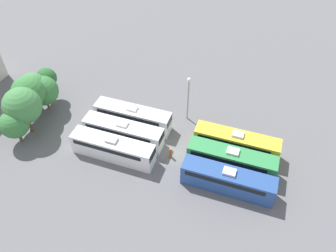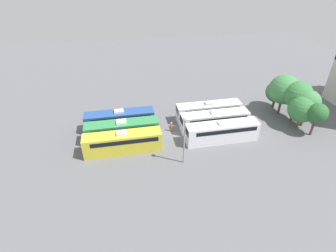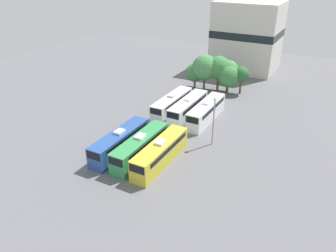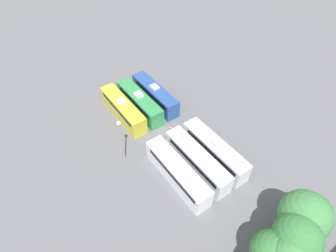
{
  "view_description": "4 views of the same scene",
  "coord_description": "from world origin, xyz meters",
  "px_view_note": "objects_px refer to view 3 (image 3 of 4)",
  "views": [
    {
      "loc": [
        -29.62,
        -9.2,
        35.9
      ],
      "look_at": [
        1.7,
        1.74,
        3.4
      ],
      "focal_mm": 35.0,
      "sensor_mm": 36.0,
      "label": 1
    },
    {
      "loc": [
        36.59,
        -7.36,
        25.71
      ],
      "look_at": [
        0.8,
        -0.38,
        2.17
      ],
      "focal_mm": 28.0,
      "sensor_mm": 36.0,
      "label": 2
    },
    {
      "loc": [
        23.04,
        -41.81,
        25.95
      ],
      "look_at": [
        0.3,
        -0.23,
        1.73
      ],
      "focal_mm": 35.0,
      "sensor_mm": 36.0,
      "label": 3
    },
    {
      "loc": [
        16.67,
        24.58,
        31.73
      ],
      "look_at": [
        -0.45,
        0.34,
        2.14
      ],
      "focal_mm": 28.0,
      "sensor_mm": 36.0,
      "label": 4
    }
  ],
  "objects_px": {
    "bus_5": "(206,111)",
    "tree_0": "(195,73)",
    "bus_1": "(141,146)",
    "bus_3": "(172,104)",
    "bus_0": "(120,141)",
    "depot_building": "(247,36)",
    "light_pole": "(214,113)",
    "bus_4": "(188,107)",
    "tree_3": "(229,70)",
    "bus_2": "(161,152)",
    "tree_2": "(219,68)",
    "worker_person": "(164,128)",
    "tree_4": "(229,76)",
    "tree_5": "(242,75)",
    "tree_1": "(205,67)"
  },
  "relations": [
    {
      "from": "bus_5",
      "to": "tree_0",
      "type": "bearing_deg",
      "value": 121.37
    },
    {
      "from": "bus_1",
      "to": "bus_3",
      "type": "xyz_separation_m",
      "value": [
        -3.4,
        16.02,
        0.0
      ]
    },
    {
      "from": "bus_0",
      "to": "depot_building",
      "type": "height_order",
      "value": "depot_building"
    },
    {
      "from": "bus_5",
      "to": "light_pole",
      "type": "bearing_deg",
      "value": -60.66
    },
    {
      "from": "bus_1",
      "to": "bus_5",
      "type": "relative_size",
      "value": 1.0
    },
    {
      "from": "bus_4",
      "to": "tree_3",
      "type": "relative_size",
      "value": 1.75
    },
    {
      "from": "bus_2",
      "to": "bus_5",
      "type": "distance_m",
      "value": 16.06
    },
    {
      "from": "tree_2",
      "to": "worker_person",
      "type": "bearing_deg",
      "value": -91.72
    },
    {
      "from": "tree_2",
      "to": "tree_3",
      "type": "xyz_separation_m",
      "value": [
        2.01,
        0.68,
        -0.42
      ]
    },
    {
      "from": "bus_5",
      "to": "tree_4",
      "type": "relative_size",
      "value": 1.95
    },
    {
      "from": "bus_4",
      "to": "bus_2",
      "type": "bearing_deg",
      "value": -78.14
    },
    {
      "from": "bus_5",
      "to": "tree_2",
      "type": "distance_m",
      "value": 15.97
    },
    {
      "from": "tree_2",
      "to": "tree_3",
      "type": "height_order",
      "value": "tree_2"
    },
    {
      "from": "tree_0",
      "to": "tree_3",
      "type": "xyz_separation_m",
      "value": [
        7.16,
        1.49,
        1.23
      ]
    },
    {
      "from": "light_pole",
      "to": "worker_person",
      "type": "bearing_deg",
      "value": -179.3
    },
    {
      "from": "bus_0",
      "to": "light_pole",
      "type": "distance_m",
      "value": 14.64
    },
    {
      "from": "bus_4",
      "to": "tree_2",
      "type": "relative_size",
      "value": 1.56
    },
    {
      "from": "bus_5",
      "to": "tree_4",
      "type": "bearing_deg",
      "value": 94.42
    },
    {
      "from": "depot_building",
      "to": "tree_5",
      "type": "bearing_deg",
      "value": -75.63
    },
    {
      "from": "bus_0",
      "to": "tree_5",
      "type": "height_order",
      "value": "tree_5"
    },
    {
      "from": "tree_4",
      "to": "bus_0",
      "type": "bearing_deg",
      "value": -100.67
    },
    {
      "from": "bus_4",
      "to": "tree_4",
      "type": "relative_size",
      "value": 1.95
    },
    {
      "from": "worker_person",
      "to": "tree_2",
      "type": "xyz_separation_m",
      "value": [
        0.68,
        22.82,
        4.3
      ]
    },
    {
      "from": "tree_2",
      "to": "tree_4",
      "type": "xyz_separation_m",
      "value": [
        2.49,
        -0.48,
        -1.37
      ]
    },
    {
      "from": "worker_person",
      "to": "tree_4",
      "type": "relative_size",
      "value": 0.29
    },
    {
      "from": "bus_5",
      "to": "tree_4",
      "type": "distance_m",
      "value": 14.88
    },
    {
      "from": "tree_3",
      "to": "tree_1",
      "type": "bearing_deg",
      "value": -160.79
    },
    {
      "from": "bus_2",
      "to": "bus_4",
      "type": "relative_size",
      "value": 1.0
    },
    {
      "from": "depot_building",
      "to": "tree_1",
      "type": "bearing_deg",
      "value": -99.09
    },
    {
      "from": "tree_1",
      "to": "tree_2",
      "type": "height_order",
      "value": "tree_1"
    },
    {
      "from": "tree_0",
      "to": "tree_3",
      "type": "height_order",
      "value": "tree_3"
    },
    {
      "from": "bus_1",
      "to": "tree_1",
      "type": "distance_m",
      "value": 30.52
    },
    {
      "from": "tree_0",
      "to": "tree_4",
      "type": "xyz_separation_m",
      "value": [
        7.64,
        0.32,
        0.28
      ]
    },
    {
      "from": "tree_3",
      "to": "bus_4",
      "type": "bearing_deg",
      "value": -96.93
    },
    {
      "from": "light_pole",
      "to": "tree_0",
      "type": "xyz_separation_m",
      "value": [
        -13.0,
        21.92,
        -1.85
      ]
    },
    {
      "from": "bus_3",
      "to": "tree_1",
      "type": "bearing_deg",
      "value": 88.04
    },
    {
      "from": "worker_person",
      "to": "tree_5",
      "type": "xyz_separation_m",
      "value": [
        5.68,
        23.3,
        3.41
      ]
    },
    {
      "from": "bus_4",
      "to": "tree_2",
      "type": "xyz_separation_m",
      "value": [
        -0.08,
        15.22,
        3.36
      ]
    },
    {
      "from": "bus_3",
      "to": "tree_3",
      "type": "bearing_deg",
      "value": 71.55
    },
    {
      "from": "bus_3",
      "to": "tree_2",
      "type": "height_order",
      "value": "tree_2"
    },
    {
      "from": "bus_5",
      "to": "tree_1",
      "type": "bearing_deg",
      "value": 114.34
    },
    {
      "from": "bus_5",
      "to": "light_pole",
      "type": "distance_m",
      "value": 9.34
    },
    {
      "from": "bus_4",
      "to": "worker_person",
      "type": "relative_size",
      "value": 6.63
    },
    {
      "from": "bus_1",
      "to": "bus_0",
      "type": "bearing_deg",
      "value": -175.97
    },
    {
      "from": "bus_1",
      "to": "tree_5",
      "type": "bearing_deg",
      "value": 81.25
    },
    {
      "from": "worker_person",
      "to": "tree_1",
      "type": "relative_size",
      "value": 0.23
    },
    {
      "from": "tree_2",
      "to": "tree_0",
      "type": "bearing_deg",
      "value": -171.15
    },
    {
      "from": "bus_2",
      "to": "tree_4",
      "type": "relative_size",
      "value": 1.95
    },
    {
      "from": "tree_1",
      "to": "tree_0",
      "type": "bearing_deg",
      "value": 175.43
    },
    {
      "from": "bus_2",
      "to": "light_pole",
      "type": "relative_size",
      "value": 1.52
    }
  ]
}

